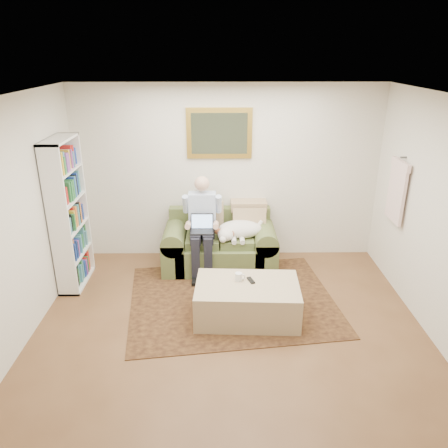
{
  "coord_description": "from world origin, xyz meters",
  "views": [
    {
      "loc": [
        -0.11,
        -3.78,
        3.01
      ],
      "look_at": [
        -0.06,
        1.36,
        0.95
      ],
      "focal_mm": 35.0,
      "sensor_mm": 36.0,
      "label": 1
    }
  ],
  "objects_px": {
    "sofa": "(220,249)",
    "sleeping_dog": "(240,229)",
    "seated_man": "(202,227)",
    "coffee_mug": "(239,277)",
    "bookshelf": "(68,214)",
    "ottoman": "(247,301)",
    "laptop": "(202,227)"
  },
  "relations": [
    {
      "from": "sofa",
      "to": "ottoman",
      "type": "distance_m",
      "value": 1.38
    },
    {
      "from": "sofa",
      "to": "seated_man",
      "type": "distance_m",
      "value": 0.5
    },
    {
      "from": "laptop",
      "to": "ottoman",
      "type": "bearing_deg",
      "value": -63.12
    },
    {
      "from": "bookshelf",
      "to": "sofa",
      "type": "bearing_deg",
      "value": 12.77
    },
    {
      "from": "laptop",
      "to": "bookshelf",
      "type": "relative_size",
      "value": 0.16
    },
    {
      "from": "laptop",
      "to": "bookshelf",
      "type": "xyz_separation_m",
      "value": [
        -1.74,
        -0.24,
        0.28
      ]
    },
    {
      "from": "coffee_mug",
      "to": "bookshelf",
      "type": "relative_size",
      "value": 0.05
    },
    {
      "from": "sofa",
      "to": "bookshelf",
      "type": "xyz_separation_m",
      "value": [
        -1.99,
        -0.45,
        0.72
      ]
    },
    {
      "from": "sofa",
      "to": "coffee_mug",
      "type": "xyz_separation_m",
      "value": [
        0.22,
        -1.24,
        0.21
      ]
    },
    {
      "from": "coffee_mug",
      "to": "laptop",
      "type": "bearing_deg",
      "value": 114.49
    },
    {
      "from": "ottoman",
      "to": "sleeping_dog",
      "type": "bearing_deg",
      "value": 91.38
    },
    {
      "from": "coffee_mug",
      "to": "sleeping_dog",
      "type": "bearing_deg",
      "value": 86.5
    },
    {
      "from": "sofa",
      "to": "sleeping_dog",
      "type": "height_order",
      "value": "sofa"
    },
    {
      "from": "sleeping_dog",
      "to": "bookshelf",
      "type": "xyz_separation_m",
      "value": [
        -2.28,
        -0.37,
        0.37
      ]
    },
    {
      "from": "sleeping_dog",
      "to": "coffee_mug",
      "type": "xyz_separation_m",
      "value": [
        -0.07,
        -1.16,
        -0.13
      ]
    },
    {
      "from": "seated_man",
      "to": "bookshelf",
      "type": "bearing_deg",
      "value": -170.22
    },
    {
      "from": "laptop",
      "to": "sleeping_dog",
      "type": "height_order",
      "value": "laptop"
    },
    {
      "from": "ottoman",
      "to": "bookshelf",
      "type": "xyz_separation_m",
      "value": [
        -2.31,
        0.89,
        0.78
      ]
    },
    {
      "from": "sleeping_dog",
      "to": "sofa",
      "type": "bearing_deg",
      "value": 164.26
    },
    {
      "from": "sofa",
      "to": "coffee_mug",
      "type": "height_order",
      "value": "sofa"
    },
    {
      "from": "bookshelf",
      "to": "coffee_mug",
      "type": "bearing_deg",
      "value": -19.72
    },
    {
      "from": "laptop",
      "to": "sleeping_dog",
      "type": "distance_m",
      "value": 0.56
    },
    {
      "from": "coffee_mug",
      "to": "bookshelf",
      "type": "bearing_deg",
      "value": 160.28
    },
    {
      "from": "sofa",
      "to": "ottoman",
      "type": "xyz_separation_m",
      "value": [
        0.32,
        -1.34,
        -0.06
      ]
    },
    {
      "from": "sleeping_dog",
      "to": "bookshelf",
      "type": "distance_m",
      "value": 2.34
    },
    {
      "from": "ottoman",
      "to": "seated_man",
      "type": "bearing_deg",
      "value": 115.64
    },
    {
      "from": "sofa",
      "to": "laptop",
      "type": "relative_size",
      "value": 5.15
    },
    {
      "from": "sleeping_dog",
      "to": "coffee_mug",
      "type": "bearing_deg",
      "value": -93.5
    },
    {
      "from": "seated_man",
      "to": "laptop",
      "type": "distance_m",
      "value": 0.07
    },
    {
      "from": "seated_man",
      "to": "laptop",
      "type": "xyz_separation_m",
      "value": [
        0.0,
        -0.06,
        0.03
      ]
    },
    {
      "from": "sofa",
      "to": "coffee_mug",
      "type": "relative_size",
      "value": 16.39
    },
    {
      "from": "seated_man",
      "to": "coffee_mug",
      "type": "xyz_separation_m",
      "value": [
        0.47,
        -1.09,
        -0.2
      ]
    }
  ]
}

